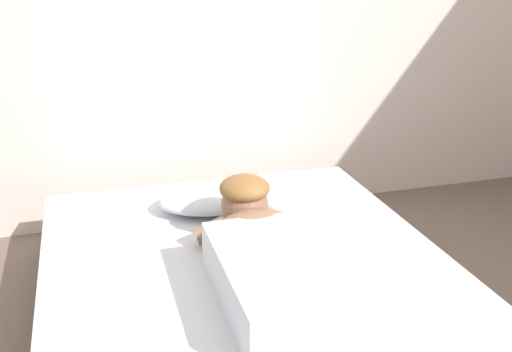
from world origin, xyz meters
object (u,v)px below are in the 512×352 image
at_px(coffee_cup, 272,210).
at_px(pillow, 216,198).
at_px(bed, 252,302).
at_px(person_lying, 272,256).
at_px(cell_phone, 318,334).

bearing_deg(coffee_cup, pillow, 142.57).
bearing_deg(pillow, bed, -89.69).
distance_m(bed, coffee_cup, 0.49).
bearing_deg(bed, pillow, 90.31).
distance_m(pillow, person_lying, 0.69).
height_order(bed, person_lying, person_lying).
height_order(pillow, person_lying, person_lying).
height_order(bed, pillow, pillow).
distance_m(person_lying, cell_phone, 0.35).
bearing_deg(coffee_cup, person_lying, -107.57).
height_order(person_lying, coffee_cup, person_lying).
bearing_deg(cell_phone, person_lying, 97.44).
relative_size(person_lying, coffee_cup, 7.36).
bearing_deg(bed, cell_phone, -79.28).
relative_size(bed, person_lying, 2.09).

